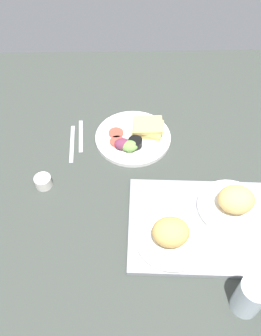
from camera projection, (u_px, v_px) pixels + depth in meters
ground_plane at (136, 171)px, 123.54cm from camera, size 190.00×150.00×3.00cm
serving_tray at (201, 225)px, 106.96cm from camera, size 46.77×35.46×1.60cm
bread_plate_near at (234, 203)px, 107.16cm from camera, size 21.45×21.45×9.15cm
bread_plate_far at (171, 235)px, 100.45cm from camera, size 21.70×21.70×8.83cm
plate_with_salad at (135, 137)px, 130.13cm from camera, size 28.46×28.46×5.40cm
drinking_glass at (250, 297)px, 87.37cm from camera, size 7.50×7.50×12.69cm
espresso_cup at (43, 182)px, 116.16cm from camera, size 5.60×5.60×4.00cm
fork at (81, 136)px, 132.51cm from camera, size 2.57×17.06×0.50cm
knife at (72, 143)px, 129.91cm from camera, size 2.32×19.05×0.50cm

